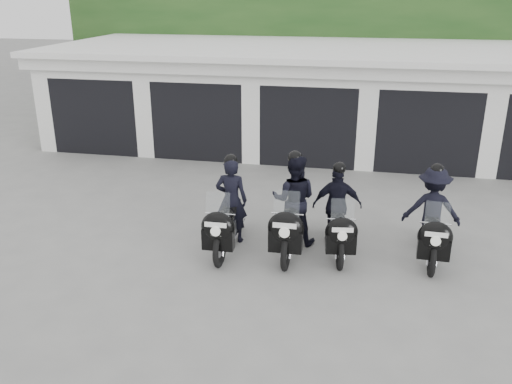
% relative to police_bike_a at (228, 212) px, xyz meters
% --- Properties ---
extents(ground, '(80.00, 80.00, 0.00)m').
position_rel_police_bike_a_xyz_m(ground, '(0.89, -0.28, -0.72)').
color(ground, gray).
rests_on(ground, ground).
extents(garage_block, '(16.40, 6.80, 2.96)m').
position_rel_police_bike_a_xyz_m(garage_block, '(0.89, 7.78, 0.71)').
color(garage_block, white).
rests_on(garage_block, ground).
extents(background_vegetation, '(20.00, 3.90, 5.80)m').
position_rel_police_bike_a_xyz_m(background_vegetation, '(1.26, 12.64, 2.06)').
color(background_vegetation, '#1B3D16').
rests_on(background_vegetation, ground).
extents(police_bike_a, '(0.63, 2.07, 1.80)m').
position_rel_police_bike_a_xyz_m(police_bike_a, '(0.00, 0.00, 0.00)').
color(police_bike_a, black).
rests_on(police_bike_a, ground).
extents(police_bike_b, '(0.86, 2.17, 1.89)m').
position_rel_police_bike_a_xyz_m(police_bike_b, '(1.17, 0.26, 0.08)').
color(police_bike_b, black).
rests_on(police_bike_b, ground).
extents(police_bike_c, '(0.99, 1.94, 1.70)m').
position_rel_police_bike_a_xyz_m(police_bike_c, '(2.00, 0.37, 0.00)').
color(police_bike_c, black).
rests_on(police_bike_c, ground).
extents(police_bike_d, '(1.07, 2.00, 1.74)m').
position_rel_police_bike_a_xyz_m(police_bike_d, '(3.69, 0.49, 0.03)').
color(police_bike_d, black).
rests_on(police_bike_d, ground).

